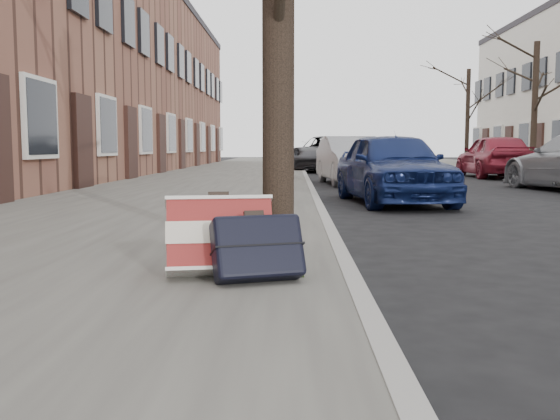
{
  "coord_description": "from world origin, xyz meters",
  "views": [
    {
      "loc": [
        -1.65,
        -3.31,
        0.98
      ],
      "look_at": [
        -1.74,
        0.8,
        0.56
      ],
      "focal_mm": 40.0,
      "sensor_mm": 36.0,
      "label": 1
    }
  ],
  "objects_px": {
    "suitcase_red": "(220,236)",
    "car_near_mid": "(351,160)",
    "car_near_front": "(393,167)",
    "suitcase_navy": "(257,247)"
  },
  "relations": [
    {
      "from": "suitcase_red",
      "to": "car_near_mid",
      "type": "distance_m",
      "value": 12.67
    },
    {
      "from": "car_near_front",
      "to": "suitcase_navy",
      "type": "bearing_deg",
      "value": -112.3
    },
    {
      "from": "suitcase_navy",
      "to": "suitcase_red",
      "type": "bearing_deg",
      "value": 127.03
    },
    {
      "from": "car_near_front",
      "to": "car_near_mid",
      "type": "xyz_separation_m",
      "value": [
        -0.2,
        5.65,
        0.0
      ]
    },
    {
      "from": "suitcase_navy",
      "to": "car_near_front",
      "type": "relative_size",
      "value": 0.15
    },
    {
      "from": "suitcase_red",
      "to": "car_near_mid",
      "type": "xyz_separation_m",
      "value": [
        2.03,
        12.5,
        0.25
      ]
    },
    {
      "from": "suitcase_navy",
      "to": "car_near_mid",
      "type": "distance_m",
      "value": 12.81
    },
    {
      "from": "suitcase_red",
      "to": "car_near_front",
      "type": "relative_size",
      "value": 0.18
    },
    {
      "from": "suitcase_red",
      "to": "suitcase_navy",
      "type": "distance_m",
      "value": 0.32
    },
    {
      "from": "suitcase_red",
      "to": "car_near_mid",
      "type": "relative_size",
      "value": 0.18
    }
  ]
}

